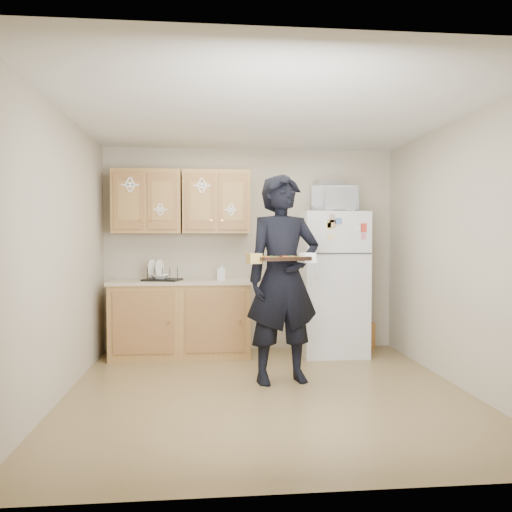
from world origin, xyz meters
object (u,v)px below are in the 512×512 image
object	(u,v)px
microwave	(334,200)
dish_rack	(162,273)
baking_tray	(281,259)
person	(283,279)
refrigerator	(332,283)

from	to	relation	value
microwave	dish_rack	world-z (taller)	microwave
baking_tray	dish_rack	world-z (taller)	baking_tray
person	baking_tray	bearing A→B (deg)	-113.63
person	dish_rack	xyz separation A→B (m)	(-1.25, 1.12, -0.02)
dish_rack	baking_tray	bearing A→B (deg)	-49.85
person	dish_rack	bearing A→B (deg)	126.44
refrigerator	person	xyz separation A→B (m)	(-0.76, -1.12, 0.15)
person	dish_rack	distance (m)	1.68
refrigerator	baking_tray	distance (m)	1.67
microwave	dish_rack	bearing A→B (deg)	-171.99
refrigerator	person	size ratio (longest dim) A/B	0.85
person	microwave	size ratio (longest dim) A/B	3.69
baking_tray	microwave	bearing A→B (deg)	46.95
person	refrigerator	bearing A→B (deg)	44.09
person	microwave	xyz separation A→B (m)	(0.77, 1.07, 0.85)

